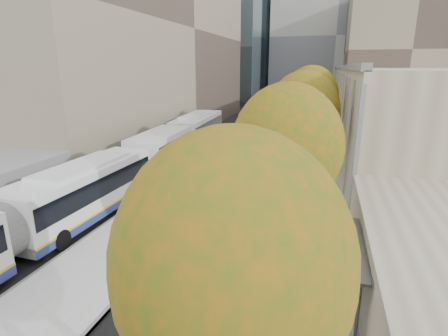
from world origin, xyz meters
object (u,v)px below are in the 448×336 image
(bus_near, at_px, (27,220))
(bus_shelter, at_px, (339,255))
(distant_car, at_px, (246,112))
(bus_far, at_px, (185,137))

(bus_near, bearing_deg, bus_shelter, -0.45)
(bus_shelter, relative_size, distant_car, 1.07)
(bus_near, distance_m, bus_far, 19.37)
(bus_far, bearing_deg, distant_car, 87.34)
(bus_shelter, relative_size, bus_near, 0.25)
(bus_shelter, distance_m, distant_car, 49.62)
(bus_near, relative_size, bus_far, 0.93)
(bus_far, xyz_separation_m, distant_car, (-0.19, 27.91, -1.03))
(bus_shelter, xyz_separation_m, bus_far, (-13.58, 19.73, -0.46))
(bus_near, height_order, distant_car, bus_near)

